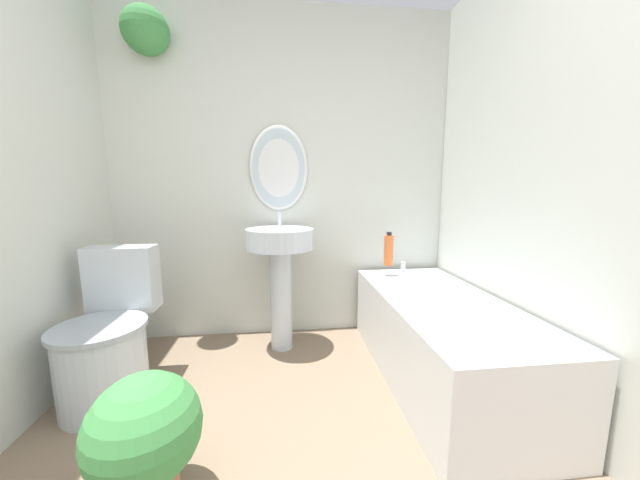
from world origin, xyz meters
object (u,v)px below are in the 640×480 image
object	(u,v)px
toilet	(108,343)
potted_plant	(145,435)
pedestal_sink	(280,261)
bathtub	(440,337)
shampoo_bottle	(389,250)

from	to	relation	value
toilet	potted_plant	xyz separation A→B (m)	(0.45, -0.67, -0.02)
pedestal_sink	bathtub	size ratio (longest dim) A/B	0.67
toilet	bathtub	xyz separation A→B (m)	(1.83, -0.03, -0.05)
shampoo_bottle	pedestal_sink	bearing A→B (deg)	-177.16
bathtub	shampoo_bottle	xyz separation A→B (m)	(-0.15, 0.53, 0.42)
toilet	pedestal_sink	bearing A→B (deg)	26.86
pedestal_sink	bathtub	world-z (taller)	pedestal_sink
pedestal_sink	bathtub	bearing A→B (deg)	-27.94
toilet	potted_plant	world-z (taller)	toilet
toilet	bathtub	bearing A→B (deg)	-1.00
potted_plant	toilet	bearing A→B (deg)	123.81
toilet	shampoo_bottle	xyz separation A→B (m)	(1.68, 0.50, 0.37)
toilet	bathtub	size ratio (longest dim) A/B	0.56
pedestal_sink	potted_plant	distance (m)	1.27
bathtub	potted_plant	size ratio (longest dim) A/B	2.85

